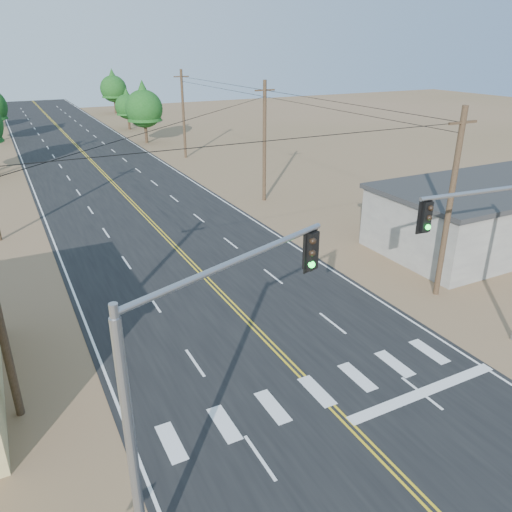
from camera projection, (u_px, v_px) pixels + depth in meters
road at (154, 225)px, 37.69m from camera, size 15.00×200.00×0.02m
building_right at (488, 216)px, 33.49m from camera, size 15.00×8.00×4.00m
utility_pole_right_near at (450, 204)px, 25.41m from camera, size 1.80×0.30×10.00m
utility_pole_right_mid at (264, 141)px, 41.74m from camera, size 1.80×0.30×10.00m
utility_pole_right_far at (183, 114)px, 58.08m from camera, size 1.80×0.30×10.00m
signal_mast_left at (197, 362)px, 12.39m from camera, size 6.77×2.72×7.89m
signal_mast_right at (504, 241)px, 20.49m from camera, size 6.55×0.90×7.69m
tree_right_near at (144, 105)px, 66.87m from camera, size 4.97×4.97×8.29m
tree_right_mid at (127, 104)px, 78.16m from camera, size 3.82×3.82×6.36m
tree_right_far at (113, 86)px, 96.03m from camera, size 4.98×4.98×8.31m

